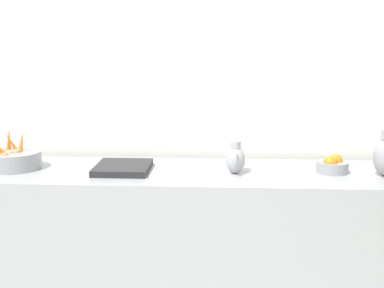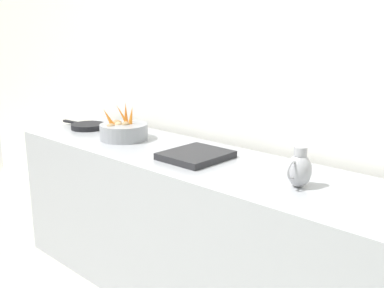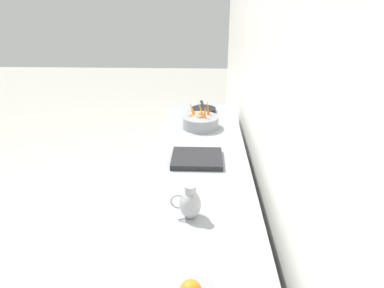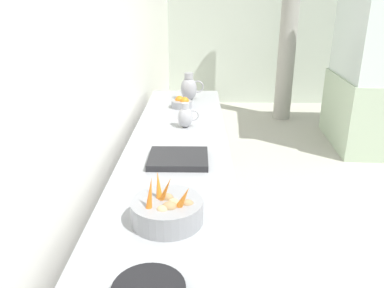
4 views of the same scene
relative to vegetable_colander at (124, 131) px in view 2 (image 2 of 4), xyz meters
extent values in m
cube|color=white|center=(-0.44, 1.40, 0.58)|extent=(0.10, 8.30, 3.00)
cube|color=#9EA0A5|center=(0.00, 0.90, -0.49)|extent=(0.66, 3.14, 0.87)
cylinder|color=gray|center=(0.00, 0.00, -0.01)|extent=(0.30, 0.30, 0.10)
torus|color=gray|center=(0.00, 0.00, -0.05)|extent=(0.18, 0.18, 0.01)
cone|color=orange|center=(0.07, -0.05, 0.08)|extent=(0.09, 0.08, 0.13)
cone|color=orange|center=(0.00, -0.01, 0.09)|extent=(0.09, 0.09, 0.16)
cone|color=orange|center=(-0.04, 0.03, 0.09)|extent=(0.05, 0.07, 0.14)
cone|color=orange|center=(-0.06, -0.05, 0.09)|extent=(0.06, 0.06, 0.16)
ellipsoid|color=#9E7F56|center=(0.08, -0.02, 0.04)|extent=(0.05, 0.05, 0.04)
ellipsoid|color=#9E7F56|center=(0.01, -0.05, 0.04)|extent=(0.06, 0.05, 0.05)
ellipsoid|color=tan|center=(-0.01, -0.07, 0.04)|extent=(0.05, 0.04, 0.04)
ellipsoid|color=#9E7F56|center=(0.00, 0.02, 0.04)|extent=(0.05, 0.05, 0.04)
ellipsoid|color=tan|center=(0.03, -0.01, 0.04)|extent=(0.05, 0.04, 0.04)
ellipsoid|color=#A3A3A8|center=(0.03, 1.27, 0.02)|extent=(0.11, 0.11, 0.15)
cylinder|color=#A3A3A8|center=(0.03, 1.27, 0.11)|extent=(0.06, 0.06, 0.04)
torus|color=#A3A3A8|center=(0.09, 1.27, 0.04)|extent=(0.08, 0.01, 0.08)
cube|color=#232326|center=(0.01, 0.63, -0.04)|extent=(0.34, 0.30, 0.04)
cylinder|color=black|center=(-0.02, -0.43, -0.04)|extent=(0.23, 0.23, 0.03)
cube|color=black|center=(-0.01, -0.62, -0.03)|extent=(0.04, 0.15, 0.02)
camera|label=1|loc=(2.85, 1.19, 0.66)|focal=48.75mm
camera|label=2|loc=(1.72, 2.19, 0.62)|focal=41.76mm
camera|label=3|loc=(-0.03, 2.69, 0.97)|focal=31.70mm
camera|label=4|loc=(0.13, -1.36, 0.81)|focal=35.28mm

